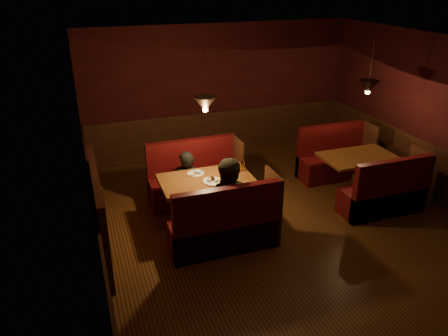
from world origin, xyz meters
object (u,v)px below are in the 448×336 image
object	(u,v)px
main_table	(208,189)
diner_b	(232,192)
second_table	(357,166)
diner_a	(187,171)
main_bench_near	(226,229)
second_bench_far	(334,160)
second_bench_near	(385,195)
main_bench_far	(195,181)

from	to	relation	value
main_table	diner_b	xyz separation A→B (m)	(0.17, -0.68, 0.24)
second_table	diner_a	size ratio (longest dim) A/B	0.94
main_bench_near	second_bench_far	world-z (taller)	main_bench_near
second_bench_near	main_table	bearing A→B (deg)	166.23
second_table	main_table	bearing A→B (deg)	-178.42
main_table	main_bench_near	bearing A→B (deg)	-88.93
diner_a	main_table	bearing A→B (deg)	131.22
main_table	diner_b	distance (m)	0.74
second_bench_near	diner_a	xyz separation A→B (m)	(-3.18, 1.29, 0.38)
main_table	second_bench_far	size ratio (longest dim) A/B	1.00
main_bench_near	second_bench_near	world-z (taller)	main_bench_near
main_bench_far	second_table	world-z (taller)	main_bench_far
second_table	diner_a	bearing A→B (deg)	171.27
diner_b	second_bench_far	bearing A→B (deg)	49.69
second_table	second_bench_near	bearing A→B (deg)	-87.80
second_bench_far	second_bench_near	world-z (taller)	same
main_table	main_bench_far	xyz separation A→B (m)	(0.02, 0.85, -0.26)
main_bench_near	second_bench_near	bearing A→B (deg)	2.41
second_table	second_bench_near	world-z (taller)	second_bench_near
main_table	main_bench_near	xyz separation A→B (m)	(0.02, -0.85, -0.26)
second_table	diner_a	xyz separation A→B (m)	(-3.14, 0.48, 0.15)
second_table	second_bench_near	xyz separation A→B (m)	(0.03, -0.81, -0.23)
main_table	second_table	bearing A→B (deg)	1.58
main_table	second_bench_far	distance (m)	3.12
main_bench_far	second_bench_near	xyz separation A→B (m)	(2.96, -1.58, -0.02)
main_bench_near	diner_a	bearing A→B (deg)	98.68
diner_b	second_bench_near	bearing A→B (deg)	19.41
main_bench_far	main_bench_near	xyz separation A→B (m)	(0.00, -1.70, 0.00)
main_bench_far	diner_b	bearing A→B (deg)	-84.14
main_table	diner_a	bearing A→B (deg)	109.56
main_table	second_table	xyz separation A→B (m)	(2.94, 0.08, -0.05)
main_bench_far	second_table	bearing A→B (deg)	-14.70
second_bench_far	main_bench_far	bearing A→B (deg)	-179.19
main_bench_far	diner_a	bearing A→B (deg)	-127.16
main_bench_far	diner_a	distance (m)	0.51
second_bench_far	diner_b	world-z (taller)	diner_b
main_bench_far	second_bench_near	bearing A→B (deg)	-28.08
main_bench_far	second_table	size ratio (longest dim) A/B	1.22
second_bench_far	main_bench_near	bearing A→B (deg)	-149.47
main_table	second_bench_near	size ratio (longest dim) A/B	1.00
second_bench_near	main_bench_near	bearing A→B (deg)	-177.59
main_bench_near	diner_a	xyz separation A→B (m)	(-0.22, 1.42, 0.36)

